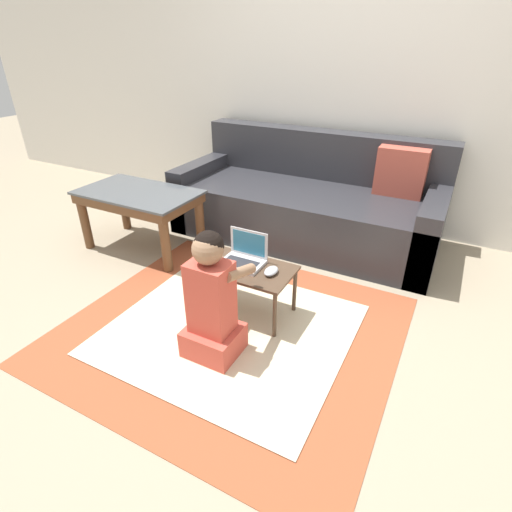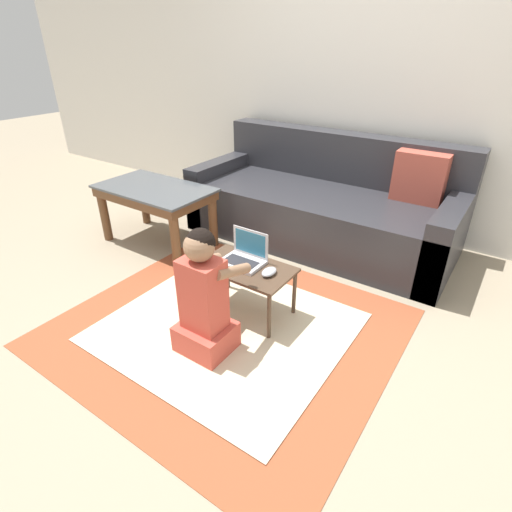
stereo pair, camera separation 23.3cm
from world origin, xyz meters
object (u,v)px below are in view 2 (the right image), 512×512
Objects in this scene: couch at (324,206)px; laptop_desk at (246,272)px; laptop at (244,257)px; computer_mouse at (269,272)px; coffee_table at (155,197)px; person_seated at (204,299)px.

couch is 1.21m from laptop_desk.
computer_mouse is at bearing -9.34° from laptop.
couch is at bearing 93.89° from laptop_desk.
laptop is (1.11, -0.34, -0.04)m from coffee_table.
person_seated is at bearing -82.32° from laptop.
coffee_table is (-1.07, -0.83, 0.11)m from couch.
coffee_table is at bearing -142.04° from couch.
computer_mouse is (0.16, 0.00, 0.06)m from laptop_desk.
laptop_desk is (0.08, -1.21, -0.01)m from couch.
couch is 1.61m from person_seated.
laptop_desk is 0.77× the size of person_seated.
couch is at bearing 92.17° from laptop.
person_seated reaches higher than laptop_desk.
person_seated is (-0.14, -0.40, -0.01)m from computer_mouse.
computer_mouse is (0.24, -1.21, 0.05)m from couch.
laptop reaches higher than computer_mouse.
coffee_table is 1.41m from person_seated.
computer_mouse is 0.42m from person_seated.
couch reaches higher than coffee_table.
person_seated reaches higher than coffee_table.
couch reaches higher than laptop.
laptop is 0.34× the size of person_seated.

